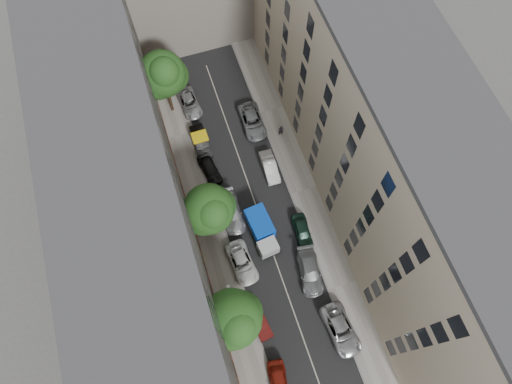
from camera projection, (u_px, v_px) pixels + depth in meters
name	position (u px, v px, depth m)	size (l,w,h in m)	color
ground	(256.00, 205.00, 49.40)	(120.00, 120.00, 0.00)	#4C4C49
road_surface	(256.00, 205.00, 49.39)	(8.00, 44.00, 0.02)	black
sidewalk_left	(207.00, 220.00, 48.64)	(3.00, 44.00, 0.15)	gray
sidewalk_right	(303.00, 190.00, 50.02)	(3.00, 44.00, 0.15)	gray
building_left	(133.00, 199.00, 38.85)	(8.00, 44.00, 20.00)	#474542
building_right	(370.00, 129.00, 41.61)	(8.00, 44.00, 20.00)	tan
tarp_truck	(262.00, 231.00, 46.85)	(2.53, 5.36, 2.39)	black
car_left_0	(279.00, 384.00, 41.59)	(1.71, 4.24, 1.44)	maroon
car_left_1	(258.00, 320.00, 43.91)	(1.36, 3.91, 1.29)	#4B100F
car_left_2	(242.00, 263.00, 46.15)	(2.24, 4.85, 1.35)	silver
car_left_3	(231.00, 212.00, 48.29)	(2.07, 5.10, 1.48)	#BABABF
car_left_4	(210.00, 169.00, 50.36)	(1.65, 4.09, 1.39)	black
car_left_5	(201.00, 142.00, 51.68)	(1.57, 4.51, 1.49)	black
car_left_6	(189.00, 103.00, 53.90)	(2.15, 4.66, 1.29)	#B3B3B8
car_right_0	(341.00, 330.00, 43.48)	(2.44, 5.30, 1.47)	#AFB0B4
car_right_1	(310.00, 271.00, 45.73)	(2.07, 5.10, 1.48)	slate
car_right_2	(302.00, 231.00, 47.47)	(1.62, 4.04, 1.38)	#152F24
car_right_3	(270.00, 167.00, 50.49)	(1.43, 4.10, 1.35)	silver
car_right_4	(252.00, 121.00, 52.80)	(2.42, 5.25, 1.46)	slate
tree_near	(234.00, 320.00, 39.32)	(5.53, 5.29, 8.08)	#382619
tree_mid	(210.00, 210.00, 43.62)	(5.29, 5.02, 7.71)	#382619
tree_far	(164.00, 76.00, 48.25)	(5.33, 5.07, 9.41)	#382619
lamp_post	(229.00, 292.00, 41.73)	(0.36, 0.36, 6.13)	#1C6333
pedestrian	(281.00, 131.00, 51.98)	(0.62, 0.41, 1.70)	black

